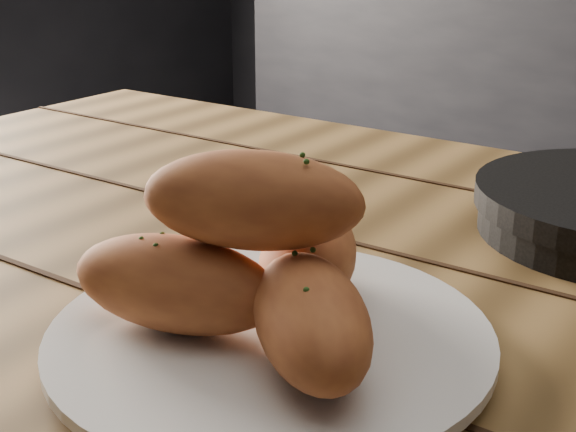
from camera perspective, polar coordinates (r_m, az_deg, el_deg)
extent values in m
cube|color=olive|center=(0.59, 8.44, -8.91)|extent=(1.56, 0.95, 0.04)
cylinder|color=brown|center=(1.37, -10.42, -9.10)|extent=(0.07, 0.07, 0.71)
cylinder|color=white|center=(0.53, -1.26, -9.15)|extent=(0.26, 0.26, 0.01)
cylinder|color=white|center=(0.53, -1.26, -8.39)|extent=(0.29, 0.29, 0.01)
ellipsoid|color=#C06A35|center=(0.52, -8.02, -4.77)|extent=(0.16, 0.10, 0.06)
ellipsoid|color=#C06A35|center=(0.47, 1.62, -7.32)|extent=(0.15, 0.14, 0.06)
ellipsoid|color=#C06A35|center=(0.55, 1.47, -2.99)|extent=(0.12, 0.15, 0.06)
ellipsoid|color=#C06A35|center=(0.49, -2.54, 1.16)|extent=(0.15, 0.12, 0.06)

